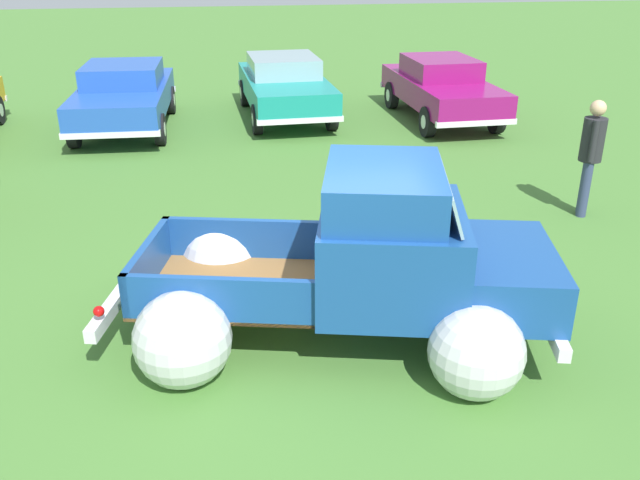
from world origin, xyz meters
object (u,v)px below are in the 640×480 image
(show_car_3, at_px, (441,87))
(spectator_2, at_px, (591,151))
(show_car_1, at_px, (124,94))
(show_car_2, at_px, (285,84))
(vintage_pickup_truck, at_px, (365,273))

(show_car_3, relative_size, spectator_2, 2.45)
(show_car_1, distance_m, show_car_2, 3.72)
(show_car_1, height_order, spectator_2, spectator_2)
(show_car_3, height_order, spectator_2, spectator_2)
(show_car_2, relative_size, spectator_2, 2.52)
(vintage_pickup_truck, height_order, show_car_3, vintage_pickup_truck)
(show_car_2, distance_m, spectator_2, 8.09)
(show_car_2, bearing_deg, vintage_pickup_truck, -3.71)
(spectator_2, bearing_deg, show_car_2, -33.09)
(show_car_2, xyz_separation_m, show_car_3, (3.63, -0.85, -0.00))
(show_car_1, xyz_separation_m, spectator_2, (7.56, -6.54, 0.25))
(show_car_1, bearing_deg, spectator_2, 51.09)
(show_car_3, bearing_deg, spectator_2, 0.75)
(vintage_pickup_truck, relative_size, spectator_2, 2.74)
(vintage_pickup_truck, distance_m, spectator_2, 5.08)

